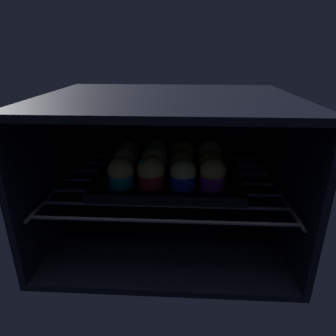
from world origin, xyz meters
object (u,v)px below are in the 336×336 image
(baking_tray, at_px, (168,177))
(muffin_row0_col2, at_px, (183,175))
(muffin_row2_col1, at_px, (157,154))
(muffin_row2_col0, at_px, (130,154))
(muffin_row1_col3, at_px, (211,164))
(muffin_row2_col2, at_px, (183,154))
(muffin_row1_col1, at_px, (154,161))
(muffin_row1_col0, at_px, (125,163))
(muffin_row0_col0, at_px, (121,173))
(muffin_row2_col3, at_px, (210,154))
(muffin_row0_col3, at_px, (213,174))
(muffin_row0_col1, at_px, (151,172))
(muffin_row1_col2, at_px, (182,164))

(baking_tray, distance_m, muffin_row0_col2, 0.09)
(muffin_row2_col1, bearing_deg, muffin_row2_col0, -177.63)
(muffin_row1_col3, bearing_deg, muffin_row2_col2, 133.50)
(muffin_row1_col1, height_order, muffin_row2_col1, muffin_row1_col1)
(muffin_row1_col0, bearing_deg, muffin_row1_col3, -0.71)
(muffin_row0_col2, distance_m, muffin_row2_col0, 0.20)
(muffin_row0_col0, bearing_deg, baking_tray, 32.75)
(muffin_row2_col2, height_order, muffin_row2_col3, muffin_row2_col3)
(muffin_row1_col3, bearing_deg, muffin_row0_col0, -163.22)
(muffin_row1_col0, distance_m, muffin_row2_col2, 0.16)
(muffin_row2_col0, xyz_separation_m, muffin_row2_col1, (0.07, 0.00, 0.00))
(muffin_row0_col3, relative_size, muffin_row1_col0, 1.05)
(muffin_row0_col1, distance_m, muffin_row2_col2, 0.16)
(baking_tray, bearing_deg, muffin_row1_col0, -179.31)
(muffin_row1_col3, xyz_separation_m, muffin_row2_col2, (-0.07, 0.08, -0.00))
(muffin_row0_col0, height_order, muffin_row1_col2, same)
(baking_tray, bearing_deg, muffin_row2_col2, 62.75)
(muffin_row0_col0, bearing_deg, muffin_row2_col2, 44.27)
(muffin_row1_col0, bearing_deg, muffin_row1_col1, 1.96)
(muffin_row0_col2, height_order, muffin_row2_col1, muffin_row2_col1)
(baking_tray, distance_m, muffin_row0_col3, 0.13)
(muffin_row1_col1, relative_size, muffin_row2_col0, 1.17)
(muffin_row0_col1, bearing_deg, muffin_row1_col2, 44.72)
(muffin_row2_col0, bearing_deg, muffin_row1_col1, -41.63)
(baking_tray, distance_m, muffin_row2_col2, 0.09)
(muffin_row1_col3, bearing_deg, muffin_row2_col3, 88.57)
(muffin_row2_col0, height_order, muffin_row2_col3, muffin_row2_col3)
(muffin_row1_col1, bearing_deg, muffin_row0_col0, -135.99)
(baking_tray, distance_m, muffin_row1_col2, 0.05)
(muffin_row0_col3, xyz_separation_m, muffin_row2_col1, (-0.14, 0.14, -0.00))
(muffin_row1_col1, relative_size, muffin_row1_col2, 1.16)
(muffin_row1_col2, bearing_deg, muffin_row1_col3, -4.89)
(baking_tray, xyz_separation_m, muffin_row1_col2, (0.04, 0.00, 0.03))
(muffin_row2_col0, bearing_deg, baking_tray, -31.83)
(muffin_row1_col1, distance_m, muffin_row1_col3, 0.14)
(muffin_row0_col3, bearing_deg, muffin_row1_col3, 89.13)
(baking_tray, xyz_separation_m, muffin_row2_col0, (-0.11, 0.07, 0.04))
(muffin_row1_col0, bearing_deg, muffin_row2_col1, 44.58)
(muffin_row0_col1, bearing_deg, muffin_row0_col0, -179.69)
(baking_tray, height_order, muffin_row2_col0, muffin_row2_col0)
(muffin_row2_col1, height_order, muffin_row2_col2, muffin_row2_col1)
(baking_tray, height_order, muffin_row1_col1, muffin_row1_col1)
(muffin_row1_col0, height_order, muffin_row1_col3, muffin_row1_col3)
(muffin_row2_col2, bearing_deg, muffin_row0_col3, -63.19)
(muffin_row1_col2, xyz_separation_m, muffin_row1_col3, (0.07, -0.01, 0.00))
(muffin_row1_col3, relative_size, muffin_row2_col0, 1.10)
(muffin_row0_col1, height_order, muffin_row2_col3, same)
(muffin_row0_col1, distance_m, muffin_row1_col3, 0.16)
(muffin_row0_col2, relative_size, muffin_row2_col0, 1.01)
(muffin_row0_col0, relative_size, muffin_row0_col2, 1.01)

